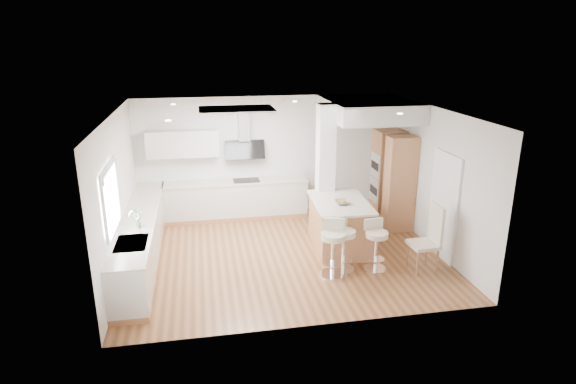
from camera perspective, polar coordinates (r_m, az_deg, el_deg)
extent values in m
plane|color=brown|center=(9.55, -0.45, -7.37)|extent=(6.00, 6.00, 0.00)
cube|color=silver|center=(9.55, -0.45, -7.37)|extent=(6.00, 5.00, 0.02)
cube|color=silver|center=(11.43, -2.67, 4.32)|extent=(6.00, 0.04, 2.80)
cube|color=silver|center=(9.04, -19.53, -0.40)|extent=(0.04, 5.00, 2.80)
cube|color=silver|center=(9.99, 16.73, 1.57)|extent=(0.04, 5.00, 2.80)
cube|color=white|center=(9.23, -6.12, 9.68)|extent=(1.40, 0.95, 0.05)
cube|color=white|center=(9.23, -6.12, 9.58)|extent=(1.25, 0.80, 0.03)
cylinder|color=white|center=(10.10, -13.46, 10.06)|extent=(0.10, 0.10, 0.02)
cylinder|color=white|center=(8.13, -14.02, 8.21)|extent=(0.10, 0.10, 0.02)
cylinder|color=white|center=(10.29, 0.81, 10.67)|extent=(0.10, 0.10, 0.02)
cylinder|color=white|center=(10.22, 9.79, 10.37)|extent=(0.10, 0.10, 0.02)
cylinder|color=white|center=(8.84, 13.14, 9.02)|extent=(0.10, 0.10, 0.02)
cube|color=white|center=(8.12, -20.33, -0.67)|extent=(0.03, 1.15, 0.95)
cube|color=white|center=(7.98, -20.65, 2.78)|extent=(0.04, 1.28, 0.06)
cube|color=white|center=(8.28, -19.89, -3.98)|extent=(0.04, 1.28, 0.06)
cube|color=white|center=(7.55, -20.97, -2.11)|extent=(0.04, 0.06, 0.95)
cube|color=white|center=(8.69, -19.65, 0.60)|extent=(0.04, 0.06, 0.95)
cube|color=#B3B6BB|center=(7.99, -20.48, 2.27)|extent=(0.03, 1.18, 0.14)
cube|color=#494139|center=(9.60, 18.03, -1.72)|extent=(0.02, 0.90, 2.00)
cube|color=white|center=(9.59, 17.95, -1.73)|extent=(0.05, 1.00, 2.10)
cube|color=#B77B4E|center=(9.71, -16.74, -7.42)|extent=(0.60, 4.50, 0.10)
cube|color=beige|center=(9.54, -16.97, -5.08)|extent=(0.60, 4.50, 0.76)
cube|color=beige|center=(9.40, -17.19, -2.84)|extent=(0.63, 4.50, 0.04)
cube|color=#BBBBC0|center=(8.24, -18.08, -5.80)|extent=(0.50, 0.75, 0.02)
cube|color=#BBBBC0|center=(8.10, -18.20, -6.63)|extent=(0.40, 0.34, 0.10)
cube|color=#BBBBC0|center=(8.43, -17.91, -5.63)|extent=(0.40, 0.34, 0.10)
cylinder|color=white|center=(8.43, -17.16, -3.78)|extent=(0.02, 0.02, 0.36)
torus|color=white|center=(8.38, -17.75, -2.65)|extent=(0.18, 0.02, 0.18)
imported|color=#478644|center=(8.77, -17.37, -3.06)|extent=(0.17, 0.12, 0.33)
cube|color=#B77B4E|center=(11.47, -6.08, -2.78)|extent=(3.30, 0.60, 0.10)
cube|color=beige|center=(11.32, -6.16, -0.74)|extent=(3.30, 0.60, 0.76)
cube|color=beige|center=(11.20, -6.22, 1.20)|extent=(3.33, 0.63, 0.04)
cube|color=black|center=(11.21, -4.95, 1.39)|extent=(0.60, 0.40, 0.01)
cube|color=beige|center=(11.08, -12.40, 5.61)|extent=(1.60, 0.34, 0.60)
cube|color=#BBBBC0|center=(11.12, -5.23, 7.84)|extent=(0.25, 0.18, 0.70)
cube|color=black|center=(11.15, -5.11, 4.99)|extent=(0.90, 0.26, 0.44)
cube|color=white|center=(10.16, 4.43, 2.55)|extent=(0.35, 0.35, 2.80)
cube|color=silver|center=(10.65, 9.51, 9.67)|extent=(1.78, 2.20, 0.40)
cube|color=#B77B4E|center=(11.26, 11.72, 1.92)|extent=(0.62, 0.62, 2.10)
cube|color=#B77B4E|center=(10.65, 13.11, 0.89)|extent=(0.62, 0.40, 2.10)
cube|color=#BBBBC0|center=(11.09, 10.31, 3.09)|extent=(0.02, 0.55, 0.55)
cube|color=#BBBBC0|center=(11.25, 10.15, 0.23)|extent=(0.02, 0.55, 0.55)
cube|color=black|center=(11.08, 10.26, 3.09)|extent=(0.01, 0.45, 0.18)
cube|color=black|center=(11.24, 10.10, 0.23)|extent=(0.01, 0.45, 0.18)
cube|color=#B77B4E|center=(9.72, 6.11, -3.98)|extent=(1.07, 1.59, 0.95)
cube|color=beige|center=(9.55, 6.21, -1.22)|extent=(1.17, 1.68, 0.04)
imported|color=slate|center=(9.38, 6.45, -1.22)|extent=(0.30, 0.30, 0.07)
sphere|color=orange|center=(9.39, 6.71, -1.19)|extent=(0.08, 0.08, 0.08)
sphere|color=orange|center=(9.39, 6.16, -1.17)|extent=(0.08, 0.08, 0.08)
sphere|color=olive|center=(9.34, 6.51, -1.29)|extent=(0.08, 0.08, 0.08)
cylinder|color=white|center=(8.80, 5.25, -9.69)|extent=(0.58, 0.58, 0.03)
cylinder|color=white|center=(8.64, 5.32, -7.62)|extent=(0.09, 0.09, 0.68)
cylinder|color=white|center=(8.70, 5.29, -8.43)|extent=(0.44, 0.44, 0.02)
cylinder|color=beige|center=(8.48, 5.40, -5.25)|extent=(0.55, 0.55, 0.11)
cube|color=beige|center=(8.58, 5.44, -3.84)|extent=(0.40, 0.16, 0.23)
cylinder|color=white|center=(9.01, 6.48, -9.03)|extent=(0.58, 0.58, 0.03)
cylinder|color=white|center=(8.86, 6.56, -7.09)|extent=(0.09, 0.09, 0.65)
cylinder|color=white|center=(8.92, 6.53, -7.85)|extent=(0.45, 0.45, 0.02)
cylinder|color=beige|center=(8.71, 6.64, -4.87)|extent=(0.55, 0.55, 0.10)
cube|color=beige|center=(8.77, 6.01, -3.63)|extent=(0.37, 0.19, 0.22)
cylinder|color=white|center=(9.11, 10.25, -8.92)|extent=(0.47, 0.47, 0.03)
cylinder|color=white|center=(8.97, 10.37, -7.07)|extent=(0.07, 0.07, 0.63)
cylinder|color=white|center=(9.02, 10.32, -7.80)|extent=(0.36, 0.36, 0.01)
cylinder|color=beige|center=(8.83, 10.49, -4.98)|extent=(0.45, 0.45, 0.10)
cube|color=beige|center=(8.90, 10.09, -3.76)|extent=(0.37, 0.09, 0.21)
cube|color=beige|center=(9.06, 15.75, -6.02)|extent=(0.51, 0.51, 0.06)
cube|color=beige|center=(9.03, 17.14, -3.79)|extent=(0.08, 0.46, 0.78)
cylinder|color=#B77B4E|center=(8.93, 15.09, -8.24)|extent=(0.04, 0.04, 0.48)
cylinder|color=#B77B4E|center=(9.24, 13.97, -7.24)|extent=(0.04, 0.04, 0.48)
cylinder|color=#B77B4E|center=(9.11, 17.27, -7.90)|extent=(0.04, 0.04, 0.48)
cylinder|color=#B77B4E|center=(9.42, 16.09, -6.93)|extent=(0.04, 0.04, 0.48)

